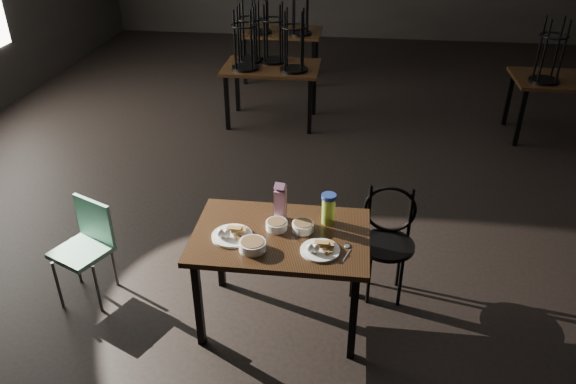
# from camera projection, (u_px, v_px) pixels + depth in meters

# --- Properties ---
(main_table) EXTENTS (1.20, 0.80, 0.75)m
(main_table) POSITION_uv_depth(u_px,v_px,m) (281.00, 244.00, 3.84)
(main_table) COLOR black
(main_table) RESTS_ON ground
(plate_left) EXTENTS (0.28, 0.28, 0.09)m
(plate_left) POSITION_uv_depth(u_px,v_px,m) (232.00, 234.00, 3.76)
(plate_left) COLOR white
(plate_left) RESTS_ON main_table
(plate_right) EXTENTS (0.26, 0.26, 0.08)m
(plate_right) POSITION_uv_depth(u_px,v_px,m) (320.00, 249.00, 3.62)
(plate_right) COLOR white
(plate_right) RESTS_ON main_table
(bowl_near) EXTENTS (0.15, 0.15, 0.06)m
(bowl_near) POSITION_uv_depth(u_px,v_px,m) (277.00, 225.00, 3.84)
(bowl_near) COLOR white
(bowl_near) RESTS_ON main_table
(bowl_far) EXTENTS (0.15, 0.15, 0.06)m
(bowl_far) POSITION_uv_depth(u_px,v_px,m) (303.00, 226.00, 3.83)
(bowl_far) COLOR white
(bowl_far) RESTS_ON main_table
(bowl_big) EXTENTS (0.18, 0.18, 0.06)m
(bowl_big) POSITION_uv_depth(u_px,v_px,m) (252.00, 245.00, 3.63)
(bowl_big) COLOR white
(bowl_big) RESTS_ON main_table
(juice_carton) EXTENTS (0.09, 0.09, 0.29)m
(juice_carton) POSITION_uv_depth(u_px,v_px,m) (280.00, 203.00, 3.90)
(juice_carton) COLOR #801762
(juice_carton) RESTS_ON main_table
(water_bottle) EXTENTS (0.11, 0.11, 0.23)m
(water_bottle) POSITION_uv_depth(u_px,v_px,m) (328.00, 208.00, 3.87)
(water_bottle) COLOR #A7D03D
(water_bottle) RESTS_ON main_table
(spoon) EXTENTS (0.06, 0.20, 0.01)m
(spoon) POSITION_uv_depth(u_px,v_px,m) (347.00, 247.00, 3.66)
(spoon) COLOR silver
(spoon) RESTS_ON main_table
(bentwood_chair) EXTENTS (0.42, 0.41, 0.87)m
(bentwood_chair) POSITION_uv_depth(u_px,v_px,m) (388.00, 234.00, 4.21)
(bentwood_chair) COLOR black
(bentwood_chair) RESTS_ON ground
(school_chair) EXTENTS (0.49, 0.49, 0.79)m
(school_chair) POSITION_uv_depth(u_px,v_px,m) (87.00, 242.00, 4.20)
(school_chair) COLOR #71B195
(school_chair) RESTS_ON ground
(bg_table_left) EXTENTS (1.20, 0.80, 1.48)m
(bg_table_left) POSITION_uv_depth(u_px,v_px,m) (269.00, 62.00, 7.01)
(bg_table_left) COLOR black
(bg_table_left) RESTS_ON ground
(bg_table_right) EXTENTS (1.20, 0.80, 1.48)m
(bg_table_right) POSITION_uv_depth(u_px,v_px,m) (568.00, 79.00, 6.57)
(bg_table_right) COLOR black
(bg_table_right) RESTS_ON ground
(bg_table_far) EXTENTS (1.20, 0.80, 1.48)m
(bg_table_far) POSITION_uv_depth(u_px,v_px,m) (281.00, 31.00, 8.49)
(bg_table_far) COLOR black
(bg_table_far) RESTS_ON ground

